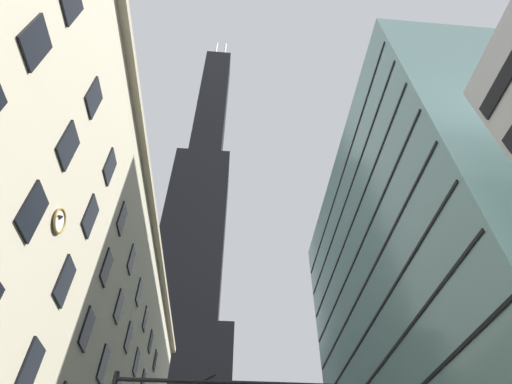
# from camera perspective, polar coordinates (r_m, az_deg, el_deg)

# --- Properties ---
(station_building) EXTENTS (18.46, 57.97, 28.71)m
(station_building) POSITION_cam_1_polar(r_m,az_deg,el_deg) (38.55, -32.38, -19.73)
(station_building) COLOR #B2A88E
(station_building) RESTS_ON ground
(dark_skyscraper) EXTENTS (28.26, 28.26, 230.76)m
(dark_skyscraper) POSITION_cam_1_polar(r_m,az_deg,el_deg) (125.22, -9.61, -11.99)
(dark_skyscraper) COLOR black
(dark_skyscraper) RESTS_ON ground
(glass_office_midrise) EXTENTS (19.52, 41.28, 44.66)m
(glass_office_midrise) POSITION_cam_1_polar(r_m,az_deg,el_deg) (47.92, 26.60, -15.09)
(glass_office_midrise) COLOR gray
(glass_office_midrise) RESTS_ON ground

